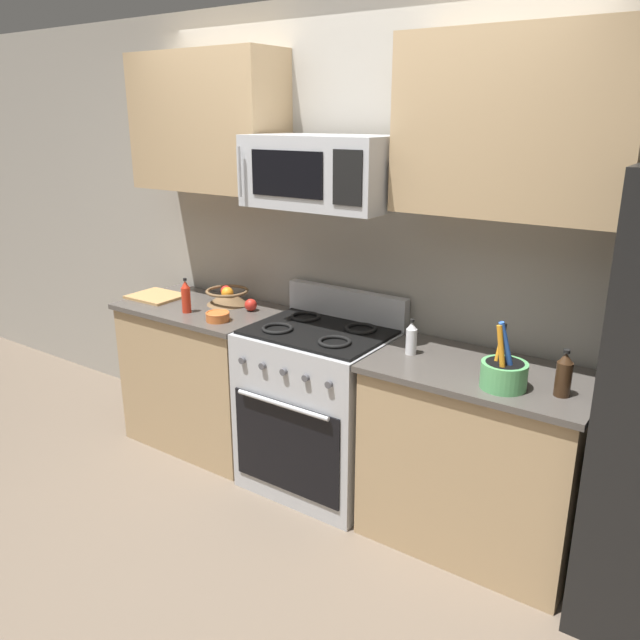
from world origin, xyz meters
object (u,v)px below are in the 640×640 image
bottle_soy (564,375)px  fruit_basket (227,296)px  cutting_board (156,296)px  bottle_vinegar (411,338)px  prep_bowl (218,316)px  apple_loose (251,305)px  range_oven (319,407)px  microwave (322,172)px  utensil_crock (504,373)px  bottle_hot_sauce (186,297)px

bottle_soy → fruit_basket: bearing=174.3°
fruit_basket → cutting_board: size_ratio=0.82×
bottle_vinegar → prep_bowl: bearing=-172.2°
apple_loose → bottle_vinegar: 1.11m
range_oven → apple_loose: size_ratio=14.92×
microwave → utensil_crock: size_ratio=2.51×
bottle_vinegar → bottle_soy: size_ratio=0.87×
fruit_basket → bottle_vinegar: size_ratio=1.48×
microwave → apple_loose: microwave is taller
microwave → bottle_hot_sauce: bearing=-168.8°
microwave → bottle_vinegar: size_ratio=4.35×
fruit_basket → bottle_soy: 2.06m
utensil_crock → fruit_basket: size_ratio=1.17×
apple_loose → cutting_board: bearing=-169.8°
bottle_soy → bottle_hot_sauce: bearing=-178.3°
bottle_soy → range_oven: bearing=176.4°
cutting_board → fruit_basket: bearing=17.9°
range_oven → fruit_basket: range_oven is taller
range_oven → cutting_board: 1.32m
fruit_basket → range_oven: bearing=-9.0°
bottle_vinegar → bottle_soy: bottle_soy is taller
bottle_hot_sauce → prep_bowl: 0.27m
apple_loose → bottle_soy: bearing=-5.4°
apple_loose → bottle_hot_sauce: bearing=-140.8°
apple_loose → prep_bowl: (-0.03, -0.25, -0.01)m
bottle_soy → prep_bowl: bottle_soy is taller
range_oven → prep_bowl: range_oven is taller
apple_loose → bottle_soy: size_ratio=0.36×
range_oven → bottle_vinegar: 0.75m
apple_loose → bottle_vinegar: size_ratio=0.41×
utensil_crock → bottle_hot_sauce: utensil_crock is taller
prep_bowl → range_oven: bearing=15.1°
utensil_crock → bottle_hot_sauce: size_ratio=1.48×
cutting_board → bottle_soy: bottle_soy is taller
microwave → utensil_crock: microwave is taller
microwave → cutting_board: microwave is taller
microwave → prep_bowl: bearing=-162.5°
bottle_soy → bottle_hot_sauce: (-2.12, -0.06, 0.00)m
microwave → bottle_soy: 1.48m
bottle_soy → prep_bowl: (-1.86, -0.08, -0.06)m
range_oven → cutting_board: bearing=-178.6°
apple_loose → cutting_board: 0.69m
apple_loose → prep_bowl: apple_loose is taller
prep_bowl → bottle_hot_sauce: bearing=176.6°
fruit_basket → apple_loose: fruit_basket is taller
bottle_soy → bottle_vinegar: bearing=174.0°
utensil_crock → bottle_soy: bearing=15.4°
bottle_hot_sauce → bottle_vinegar: bearing=5.7°
fruit_basket → bottle_soy: size_ratio=1.29×
range_oven → utensil_crock: bearing=-7.8°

